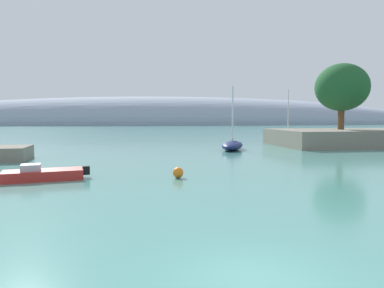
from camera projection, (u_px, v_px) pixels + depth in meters
The scene contains 8 objects.
water at pixel (254, 279), 8.82m from camera, with size 600.00×600.00×0.00m, color teal.
shore_outcrop at pixel (344, 138), 50.25m from camera, with size 18.97×12.95×2.23m, color gray.
tree_clump_shore at pixel (342, 87), 50.19m from camera, with size 7.32×7.32×9.19m.
distant_ridge at pixel (173, 125), 193.03m from camera, with size 302.42×53.25×29.59m, color #8E99AD.
sailboat_navy_near_shore at pixel (232, 145), 43.47m from camera, with size 4.72×6.88×7.68m.
sailboat_white_mid_mooring at pixel (288, 140), 56.69m from camera, with size 1.92×7.84×8.28m.
motorboat_red_foreground at pixel (43, 174), 22.73m from camera, with size 5.33×2.85×1.03m.
mooring_buoy_orange at pixel (178, 173), 23.43m from camera, with size 0.70×0.70×0.70m, color orange.
Camera 1 is at (-2.88, -8.19, 3.95)m, focal length 33.72 mm.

